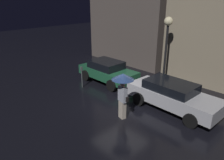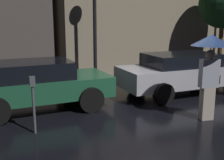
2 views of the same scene
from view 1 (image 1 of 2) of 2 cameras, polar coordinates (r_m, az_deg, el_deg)
The scene contains 6 objects.
ground_plane at distance 11.58m, azimuth 2.30°, elevation -5.83°, with size 60.00×60.00×0.00m, color black.
parked_car_green at distance 14.01m, azimuth -1.17°, elevation 2.39°, with size 3.95×1.94×1.38m.
parked_car_silver at distance 11.03m, azimuth 15.50°, elevation -3.81°, with size 4.61×1.93×1.39m.
pedestrian_with_umbrella at distance 9.49m, azimuth 2.84°, elevation -1.28°, with size 0.99×0.99×2.16m.
parking_meter at distance 13.24m, azimuth -7.91°, elevation 1.34°, with size 0.12×0.10×1.31m.
street_lamp_near at distance 13.65m, azimuth 14.26°, elevation 11.73°, with size 0.52×0.52×4.12m.
Camera 1 is at (7.08, -7.51, 5.26)m, focal length 35.00 mm.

